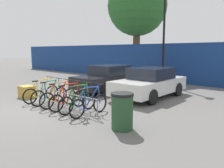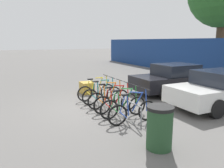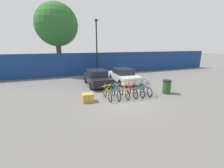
# 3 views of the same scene
# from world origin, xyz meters

# --- Properties ---
(ground_plane) EXTENTS (120.00, 120.00, 0.00)m
(ground_plane) POSITION_xyz_m (0.00, 0.00, 0.00)
(ground_plane) COLOR #605E5B
(bike_rack) EXTENTS (3.53, 0.04, 0.57)m
(bike_rack) POSITION_xyz_m (0.60, 0.67, 0.48)
(bike_rack) COLOR gray
(bike_rack) RESTS_ON ground
(bicycle_yellow) EXTENTS (0.68, 1.71, 1.05)m
(bicycle_yellow) POSITION_xyz_m (-0.89, 0.53, 0.38)
(bicycle_yellow) COLOR black
(bicycle_yellow) RESTS_ON ground
(bicycle_teal) EXTENTS (0.68, 1.71, 1.05)m
(bicycle_teal) POSITION_xyz_m (-0.27, 0.53, 0.38)
(bicycle_teal) COLOR black
(bicycle_teal) RESTS_ON ground
(bicycle_orange) EXTENTS (0.68, 1.71, 1.05)m
(bicycle_orange) POSITION_xyz_m (0.36, 0.53, 0.38)
(bicycle_orange) COLOR black
(bicycle_orange) RESTS_ON ground
(bicycle_red) EXTENTS (0.68, 1.71, 1.05)m
(bicycle_red) POSITION_xyz_m (0.95, 0.53, 0.38)
(bicycle_red) COLOR black
(bicycle_red) RESTS_ON ground
(bicycle_green) EXTENTS (0.68, 1.71, 1.05)m
(bicycle_green) POSITION_xyz_m (1.50, 0.53, 0.38)
(bicycle_green) COLOR black
(bicycle_green) RESTS_ON ground
(bicycle_blue) EXTENTS (0.68, 1.71, 1.05)m
(bicycle_blue) POSITION_xyz_m (2.09, 0.53, 0.38)
(bicycle_blue) COLOR black
(bicycle_blue) RESTS_ON ground
(car_black) EXTENTS (1.91, 4.09, 1.40)m
(car_black) POSITION_xyz_m (-0.57, 4.46, 0.69)
(car_black) COLOR black
(car_black) RESTS_ON ground
(car_white) EXTENTS (1.91, 4.09, 1.40)m
(car_white) POSITION_xyz_m (2.06, 4.43, 0.69)
(car_white) COLOR silver
(car_white) RESTS_ON ground
(trash_bin) EXTENTS (0.63, 0.63, 1.03)m
(trash_bin) POSITION_xyz_m (3.75, 0.24, 0.52)
(trash_bin) COLOR #234728
(trash_bin) RESTS_ON ground
(cargo_crate) EXTENTS (0.70, 0.56, 0.55)m
(cargo_crate) POSITION_xyz_m (-2.23, 0.56, 0.28)
(cargo_crate) COLOR #B28C33
(cargo_crate) RESTS_ON ground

